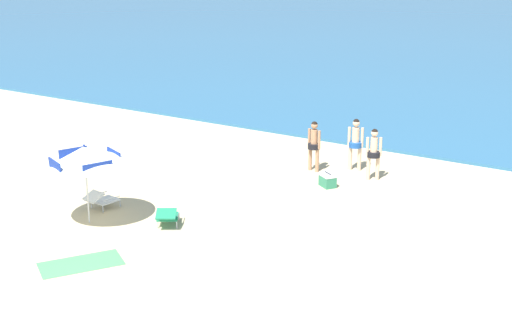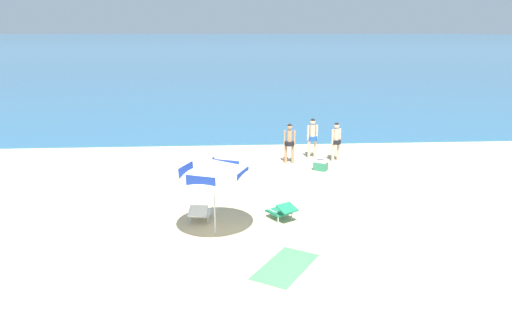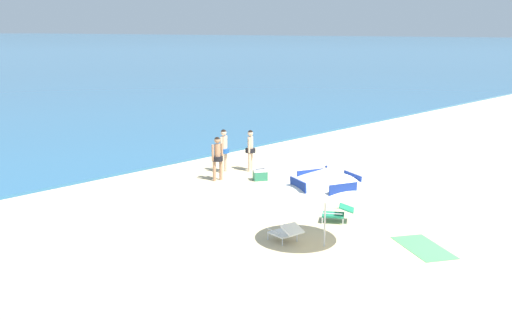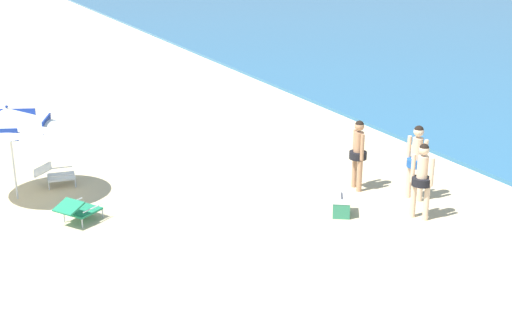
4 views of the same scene
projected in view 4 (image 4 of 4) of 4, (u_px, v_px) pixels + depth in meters
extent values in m
cylinder|color=silver|center=(12.00, 154.00, 14.32)|extent=(0.04, 0.04, 2.01)
cone|color=white|center=(8.00, 119.00, 14.07)|extent=(2.90, 2.88, 0.68)
cube|color=navy|center=(47.00, 124.00, 14.16)|extent=(0.71, 0.33, 0.27)
cube|color=navy|center=(18.00, 115.00, 14.83)|extent=(0.33, 0.71, 0.27)
sphere|color=navy|center=(6.00, 107.00, 13.98)|extent=(0.06, 0.06, 0.06)
cube|color=#1E7F56|center=(83.00, 211.00, 13.53)|extent=(0.76, 0.78, 0.04)
cube|color=#1E7F56|center=(69.00, 207.00, 13.16)|extent=(0.64, 0.61, 0.17)
cylinder|color=silver|center=(85.00, 208.00, 13.92)|extent=(0.03, 0.03, 0.18)
cylinder|color=silver|center=(103.00, 213.00, 13.68)|extent=(0.03, 0.03, 0.18)
cylinder|color=silver|center=(64.00, 218.00, 13.45)|extent=(0.03, 0.03, 0.18)
cylinder|color=silver|center=(82.00, 223.00, 13.22)|extent=(0.03, 0.03, 0.18)
cylinder|color=silver|center=(72.00, 202.00, 13.63)|extent=(0.31, 0.47, 0.02)
cylinder|color=silver|center=(93.00, 208.00, 13.36)|extent=(0.31, 0.47, 0.02)
cube|color=white|center=(61.00, 177.00, 15.36)|extent=(0.61, 0.67, 0.04)
cube|color=white|center=(43.00, 170.00, 15.18)|extent=(0.55, 0.47, 0.20)
cylinder|color=silver|center=(74.00, 176.00, 15.70)|extent=(0.03, 0.03, 0.18)
cylinder|color=silver|center=(76.00, 183.00, 15.26)|extent=(0.03, 0.03, 0.18)
cylinder|color=silver|center=(48.00, 179.00, 15.53)|extent=(0.03, 0.03, 0.18)
cylinder|color=silver|center=(49.00, 186.00, 15.09)|extent=(0.03, 0.03, 0.18)
cylinder|color=silver|center=(60.00, 168.00, 15.57)|extent=(0.11, 0.54, 0.02)
cylinder|color=silver|center=(62.00, 176.00, 15.07)|extent=(0.11, 0.54, 0.02)
cylinder|color=beige|center=(426.00, 202.00, 13.48)|extent=(0.11, 0.11, 0.77)
cylinder|color=beige|center=(413.00, 199.00, 13.62)|extent=(0.11, 0.11, 0.77)
cylinder|color=black|center=(421.00, 181.00, 13.42)|extent=(0.38, 0.38, 0.16)
cylinder|color=beige|center=(422.00, 169.00, 13.34)|extent=(0.21, 0.21, 0.54)
cylinder|color=beige|center=(432.00, 172.00, 13.24)|extent=(0.08, 0.08, 0.58)
cylinder|color=beige|center=(413.00, 168.00, 13.44)|extent=(0.08, 0.08, 0.58)
sphere|color=beige|center=(424.00, 150.00, 13.20)|extent=(0.21, 0.21, 0.21)
sphere|color=black|center=(424.00, 148.00, 13.20)|extent=(0.19, 0.19, 0.19)
cylinder|color=beige|center=(409.00, 180.00, 14.60)|extent=(0.12, 0.12, 0.80)
cylinder|color=beige|center=(421.00, 183.00, 14.41)|extent=(0.12, 0.12, 0.80)
cylinder|color=#1E51A3|center=(416.00, 163.00, 14.37)|extent=(0.40, 0.40, 0.17)
cylinder|color=beige|center=(417.00, 151.00, 14.29)|extent=(0.22, 0.22, 0.57)
cylinder|color=beige|center=(409.00, 150.00, 14.42)|extent=(0.09, 0.09, 0.60)
cylinder|color=beige|center=(425.00, 154.00, 14.16)|extent=(0.09, 0.09, 0.60)
sphere|color=beige|center=(419.00, 131.00, 14.15)|extent=(0.22, 0.22, 0.22)
sphere|color=black|center=(419.00, 130.00, 14.14)|extent=(0.20, 0.20, 0.20)
cylinder|color=tan|center=(355.00, 171.00, 15.19)|extent=(0.11, 0.11, 0.77)
cylinder|color=tan|center=(360.00, 175.00, 14.95)|extent=(0.11, 0.11, 0.77)
cylinder|color=black|center=(358.00, 155.00, 14.94)|extent=(0.39, 0.39, 0.16)
cylinder|color=tan|center=(359.00, 144.00, 14.85)|extent=(0.21, 0.21, 0.55)
cylinder|color=tan|center=(355.00, 142.00, 15.04)|extent=(0.08, 0.08, 0.58)
cylinder|color=tan|center=(362.00, 147.00, 14.68)|extent=(0.08, 0.08, 0.58)
sphere|color=tan|center=(359.00, 126.00, 14.72)|extent=(0.21, 0.21, 0.21)
sphere|color=black|center=(360.00, 125.00, 14.71)|extent=(0.19, 0.19, 0.19)
cube|color=#2D7F5B|center=(341.00, 207.00, 13.79)|extent=(0.59, 0.55, 0.32)
cube|color=white|center=(342.00, 198.00, 13.72)|extent=(0.61, 0.56, 0.08)
cylinder|color=black|center=(342.00, 196.00, 13.71)|extent=(0.29, 0.21, 0.02)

